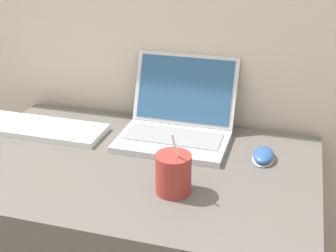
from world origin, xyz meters
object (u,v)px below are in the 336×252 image
object	(u,v)px
drink_cup	(173,173)
external_keyboard	(40,128)
laptop	(177,121)
computer_mouse	(263,156)

from	to	relation	value
drink_cup	external_keyboard	xyz separation A→B (m)	(-0.54, 0.24, -0.05)
external_keyboard	drink_cup	bearing A→B (deg)	-23.74
laptop	drink_cup	world-z (taller)	laptop
laptop	drink_cup	xyz separation A→B (m)	(0.08, -0.32, 0.00)
drink_cup	laptop	bearing A→B (deg)	103.39
external_keyboard	computer_mouse	bearing A→B (deg)	0.60
laptop	external_keyboard	distance (m)	0.47
laptop	external_keyboard	xyz separation A→B (m)	(-0.46, -0.09, -0.05)
drink_cup	computer_mouse	distance (m)	0.33
laptop	computer_mouse	world-z (taller)	laptop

